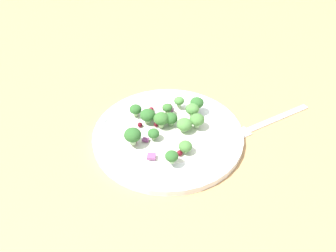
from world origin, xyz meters
TOP-DOWN VIEW (x-y plane):
  - ground_plane at (0.00, 0.00)cm, footprint 180.00×180.00cm
  - plate at (-0.97, -2.78)cm, footprint 27.19×27.19cm
  - dressing_pool at (-0.97, -2.78)cm, footprint 15.77×15.77cm
  - broccoli_floret_0 at (-7.38, -6.76)cm, footprint 2.29×2.29cm
  - broccoli_floret_1 at (5.02, -2.04)cm, footprint 2.30×2.30cm
  - broccoli_floret_2 at (-0.38, -9.62)cm, footprint 2.98×2.98cm
  - broccoli_floret_3 at (-2.63, -3.43)cm, footprint 2.84×2.84cm
  - broccoli_floret_4 at (6.71, -5.22)cm, footprint 2.18×2.18cm
  - broccoli_floret_5 at (-0.10, -5.88)cm, footprint 2.08×2.08cm
  - broccoli_floret_6 at (-0.10, 2.46)cm, footprint 2.67×2.67cm
  - broccoli_floret_7 at (-6.59, 1.78)cm, footprint 2.00×2.00cm
  - broccoli_floret_8 at (-5.59, -1.07)cm, footprint 1.94×1.94cm
  - broccoli_floret_9 at (-4.21, 4.42)cm, footprint 2.60×2.60cm
  - broccoli_floret_10 at (-4.72, -5.27)cm, footprint 2.86×2.86cm
  - broccoli_floret_11 at (-2.46, -1.63)cm, footprint 2.50×2.50cm
  - broccoli_floret_12 at (-3.14, 2.98)cm, footprint 2.57×2.57cm
  - broccoli_floret_13 at (-0.29, -0.23)cm, footprint 2.77×2.77cm
  - cranberry_0 at (5.31, -3.19)cm, footprint 0.99×0.99cm
  - cranberry_1 at (-7.57, -3.60)cm, footprint 0.99×0.99cm
  - cranberry_2 at (-6.94, -0.07)cm, footprint 0.88×0.88cm
  - cranberry_3 at (-3.02, -4.31)cm, footprint 0.86×0.86cm
  - cranberry_4 at (-4.08, -7.05)cm, footprint 0.92×0.92cm
  - cranberry_5 at (0.28, -9.30)cm, footprint 0.71×0.71cm
  - onion_bit_0 at (-6.60, 0.24)cm, footprint 1.59×1.33cm
  - onion_bit_1 at (-5.53, -3.61)cm, footprint 1.38×1.38cm
  - onion_bit_2 at (0.24, -7.38)cm, footprint 1.36×1.41cm
  - onion_bit_3 at (4.31, -7.85)cm, footprint 1.80×1.82cm
  - fork at (2.41, 16.18)cm, footprint 4.31×18.67cm

SIDE VIEW (x-z plane):
  - ground_plane at x=0.00cm, z-range -2.00..0.00cm
  - fork at x=2.41cm, z-range 0.00..0.50cm
  - plate at x=-0.97cm, z-range 0.01..1.71cm
  - dressing_pool at x=-0.97cm, z-range 1.20..1.40cm
  - onion_bit_0 at x=-6.60cm, z-range 1.51..1.95cm
  - onion_bit_2 at x=0.24cm, z-range 1.62..1.97cm
  - cranberry_4 at x=-4.08cm, z-range 1.40..2.32cm
  - cranberry_5 at x=0.28cm, z-range 1.51..2.22cm
  - cranberry_0 at x=5.31cm, z-range 1.37..2.37cm
  - onion_bit_1 at x=-5.53cm, z-range 1.66..2.14cm
  - cranberry_1 at x=-7.57cm, z-range 1.42..2.40cm
  - onion_bit_3 at x=4.31cm, z-range 1.67..2.16cm
  - cranberry_3 at x=-3.02cm, z-range 1.50..2.36cm
  - cranberry_2 at x=-6.94cm, z-range 1.73..2.61cm
  - broccoli_floret_5 at x=-0.10cm, z-range 1.65..3.75cm
  - broccoli_floret_1 at x=5.02cm, z-range 1.55..3.87cm
  - broccoli_floret_13 at x=-0.29cm, z-range 1.48..4.29cm
  - broccoli_floret_0 at x=-7.38cm, z-range 1.77..4.09cm
  - broccoli_floret_11 at x=-2.46cm, z-range 1.67..4.21cm
  - broccoli_floret_8 at x=-5.59cm, z-range 1.97..3.94cm
  - broccoli_floret_7 at x=-6.59cm, z-range 2.06..4.09cm
  - broccoli_floret_10 at x=-4.72cm, z-range 1.63..4.53cm
  - broccoli_floret_4 at x=6.71cm, z-range 2.09..4.30cm
  - broccoli_floret_12 at x=-3.14cm, z-range 1.93..4.53cm
  - broccoli_floret_6 at x=-0.10cm, z-range 1.90..4.60cm
  - broccoli_floret_3 at x=-2.63cm, z-range 1.81..4.69cm
  - broccoli_floret_9 at x=-4.21cm, z-range 2.23..4.86cm
  - broccoli_floret_2 at x=-0.38cm, z-range 2.08..5.10cm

